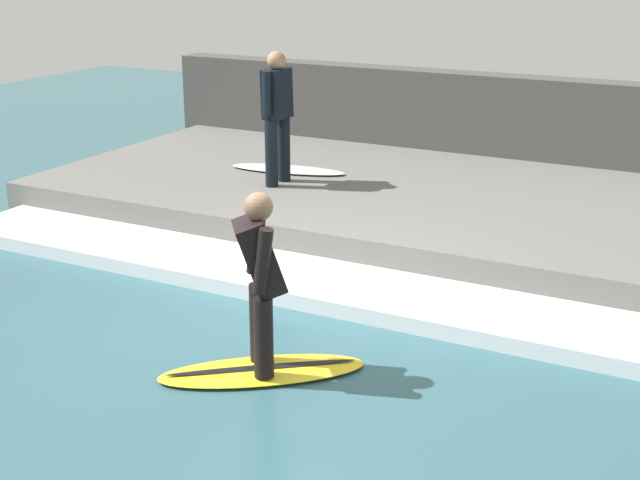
# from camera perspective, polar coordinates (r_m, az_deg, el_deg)

# --- Properties ---
(ground_plane) EXTENTS (28.00, 28.00, 0.00)m
(ground_plane) POSITION_cam_1_polar(r_m,az_deg,el_deg) (8.38, -2.20, -5.89)
(ground_plane) COLOR #335B66
(concrete_ledge) EXTENTS (4.40, 10.32, 0.44)m
(concrete_ledge) POSITION_cam_1_polar(r_m,az_deg,el_deg) (11.55, 7.09, 2.08)
(concrete_ledge) COLOR #66635E
(concrete_ledge) RESTS_ON ground_plane
(back_wall) EXTENTS (0.50, 10.84, 1.62)m
(back_wall) POSITION_cam_1_polar(r_m,az_deg,el_deg) (13.67, 10.85, 7.01)
(back_wall) COLOR #474442
(back_wall) RESTS_ON ground_plane
(wave_foam_crest) EXTENTS (1.10, 9.80, 0.16)m
(wave_foam_crest) POSITION_cam_1_polar(r_m,az_deg,el_deg) (9.20, 0.99, -3.05)
(wave_foam_crest) COLOR white
(wave_foam_crest) RESTS_ON ground_plane
(surfboard_riding) EXTENTS (1.52, 1.73, 0.07)m
(surfboard_riding) POSITION_cam_1_polar(r_m,az_deg,el_deg) (7.61, -3.72, -8.34)
(surfboard_riding) COLOR yellow
(surfboard_riding) RESTS_ON ground_plane
(surfer_riding) EXTENTS (0.57, 0.57, 1.53)m
(surfer_riding) POSITION_cam_1_polar(r_m,az_deg,el_deg) (7.25, -3.86, -2.12)
(surfer_riding) COLOR black
(surfer_riding) RESTS_ON surfboard_riding
(surfer_waiting_near) EXTENTS (0.58, 0.27, 1.72)m
(surfer_waiting_near) POSITION_cam_1_polar(r_m,az_deg,el_deg) (11.57, -2.76, 8.29)
(surfer_waiting_near) COLOR black
(surfer_waiting_near) RESTS_ON concrete_ledge
(surfboard_waiting_near) EXTENTS (0.71, 1.70, 0.06)m
(surfboard_waiting_near) POSITION_cam_1_polar(r_m,az_deg,el_deg) (12.40, -2.08, 4.55)
(surfboard_waiting_near) COLOR white
(surfboard_waiting_near) RESTS_ON concrete_ledge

